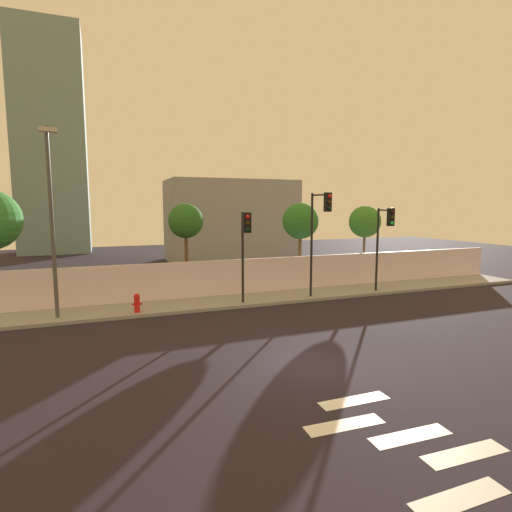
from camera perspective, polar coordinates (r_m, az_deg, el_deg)
The scene contains 14 objects.
ground_plane at distance 12.56m, azimuth 7.90°, elevation -14.90°, with size 80.00×80.00×0.00m, color black.
sidewalk at distance 19.78m, azimuth -3.67°, elevation -6.45°, with size 36.00×2.40×0.15m, color gray.
perimeter_wall at distance 20.79m, azimuth -4.75°, elevation -3.05°, with size 36.00×0.18×1.80m, color silver.
crosswalk_marking at distance 9.43m, azimuth 19.88°, elevation -23.13°, with size 3.39×3.86×0.01m.
traffic_light_left at distance 19.78m, azimuth 9.03°, elevation 4.70°, with size 0.44×1.42×5.19m.
traffic_light_center at distance 18.18m, azimuth -1.54°, elevation 2.63°, with size 0.41×1.37×4.28m.
traffic_light_right at distance 21.97m, azimuth 17.77°, elevation 3.36°, with size 0.36×1.37×4.45m.
street_lamp_curbside at distance 17.82m, azimuth -27.01°, elevation 5.56°, with size 0.63×1.80×7.40m.
fire_hydrant at distance 18.14m, azimuth -16.53°, elevation -6.30°, with size 0.44×0.26×0.82m.
roadside_tree_midleft at distance 21.66m, azimuth -9.94°, elevation 4.83°, with size 1.84×1.84×4.85m.
roadside_tree_midright at distance 23.91m, azimuth 6.31°, elevation 4.89°, with size 2.14×2.14×4.90m.
roadside_tree_rightmost at distance 26.30m, azimuth 15.18°, elevation 4.68°, with size 2.00×2.00×4.73m.
low_building_distant at distance 35.30m, azimuth -3.60°, elevation 5.02°, with size 10.76×6.00×6.90m, color gray.
tower_on_skyline at distance 46.33m, azimuth -27.08°, elevation 14.19°, with size 6.51×5.00×22.12m, color gray.
Camera 1 is at (-5.68, -10.18, 4.68)m, focal length 28.22 mm.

